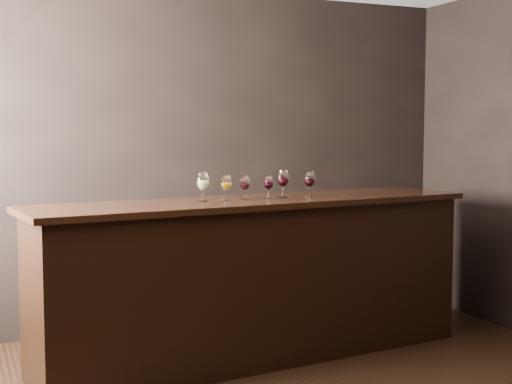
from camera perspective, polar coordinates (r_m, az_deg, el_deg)
name	(u,v)px	position (r m, az deg, el deg)	size (l,w,h in m)	color
room_shell	(247,98)	(3.87, -0.69, 7.54)	(5.02, 4.52, 2.81)	black
bar_counter	(256,282)	(5.15, 0.03, -7.18)	(3.17, 0.69, 1.11)	black
bar_top	(256,202)	(5.06, 0.03, -0.80)	(3.27, 0.76, 0.04)	black
back_bar_shelf	(226,271)	(5.98, -2.39, -6.36)	(2.58, 0.40, 0.93)	black
glass_white	(203,182)	(4.87, -4.28, 0.81)	(0.09, 0.09, 0.20)	white
glass_amber	(226,183)	(4.94, -2.41, 0.69)	(0.08, 0.08, 0.18)	white
glass_red_a	(245,183)	(5.00, -0.91, 0.71)	(0.07, 0.07, 0.17)	white
glass_red_b	(268,183)	(5.06, 1.00, 0.73)	(0.07, 0.07, 0.17)	white
glass_red_c	(283,179)	(5.17, 2.18, 1.06)	(0.09, 0.09, 0.20)	white
glass_red_d	(309,180)	(5.19, 4.30, 1.00)	(0.08, 0.08, 0.19)	white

